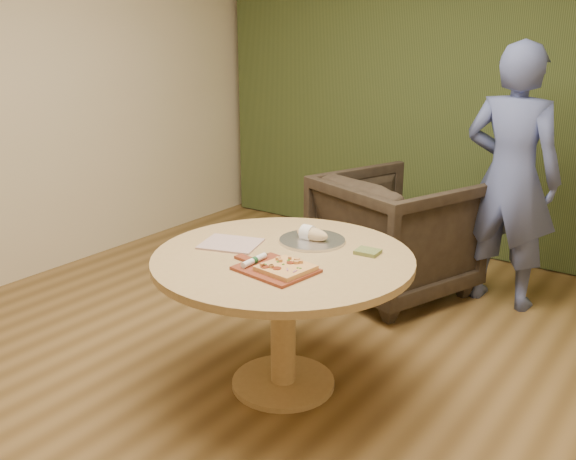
# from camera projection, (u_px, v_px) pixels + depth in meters

# --- Properties ---
(room_shell) EXTENTS (5.04, 6.04, 2.84)m
(room_shell) POSITION_uv_depth(u_px,v_px,m) (246.00, 134.00, 2.88)
(room_shell) COLOR brown
(room_shell) RESTS_ON ground
(curtain) EXTENTS (4.80, 0.14, 2.78)m
(curtain) POSITION_uv_depth(u_px,v_px,m) (475.00, 85.00, 5.12)
(curtain) COLOR #2E3D1B
(curtain) RESTS_ON ground
(pedestal_table) EXTENTS (1.34, 1.34, 0.75)m
(pedestal_table) POSITION_uv_depth(u_px,v_px,m) (283.00, 281.00, 3.30)
(pedestal_table) COLOR tan
(pedestal_table) RESTS_ON ground
(pizza_paddle) EXTENTS (0.46, 0.33, 0.01)m
(pizza_paddle) POSITION_uv_depth(u_px,v_px,m) (274.00, 269.00, 3.06)
(pizza_paddle) COLOR brown
(pizza_paddle) RESTS_ON pedestal_table
(flatbread_pizza) EXTENTS (0.25, 0.25, 0.04)m
(flatbread_pizza) POSITION_uv_depth(u_px,v_px,m) (286.00, 268.00, 3.02)
(flatbread_pizza) COLOR #E9AC5B
(flatbread_pizza) RESTS_ON pizza_paddle
(cutlery_roll) EXTENTS (0.03, 0.20, 0.03)m
(cutlery_roll) POSITION_uv_depth(u_px,v_px,m) (254.00, 260.00, 3.10)
(cutlery_roll) COLOR white
(cutlery_roll) RESTS_ON pizza_paddle
(newspaper) EXTENTS (0.36, 0.33, 0.01)m
(newspaper) POSITION_uv_depth(u_px,v_px,m) (231.00, 244.00, 3.41)
(newspaper) COLOR silver
(newspaper) RESTS_ON pedestal_table
(serving_tray) EXTENTS (0.36, 0.36, 0.02)m
(serving_tray) POSITION_uv_depth(u_px,v_px,m) (312.00, 240.00, 3.46)
(serving_tray) COLOR silver
(serving_tray) RESTS_ON pedestal_table
(bread_roll) EXTENTS (0.19, 0.09, 0.09)m
(bread_roll) POSITION_uv_depth(u_px,v_px,m) (311.00, 234.00, 3.45)
(bread_roll) COLOR #D5B682
(bread_roll) RESTS_ON serving_tray
(green_packet) EXTENTS (0.13, 0.11, 0.02)m
(green_packet) POSITION_uv_depth(u_px,v_px,m) (368.00, 252.00, 3.28)
(green_packet) COLOR #4D5B29
(green_packet) RESTS_ON pedestal_table
(armchair) EXTENTS (1.17, 1.14, 0.96)m
(armchair) POSITION_uv_depth(u_px,v_px,m) (396.00, 229.00, 4.56)
(armchair) COLOR black
(armchair) RESTS_ON ground
(person_standing) EXTENTS (0.67, 0.45, 1.78)m
(person_standing) POSITION_uv_depth(u_px,v_px,m) (511.00, 178.00, 4.27)
(person_standing) COLOR #4B5892
(person_standing) RESTS_ON ground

